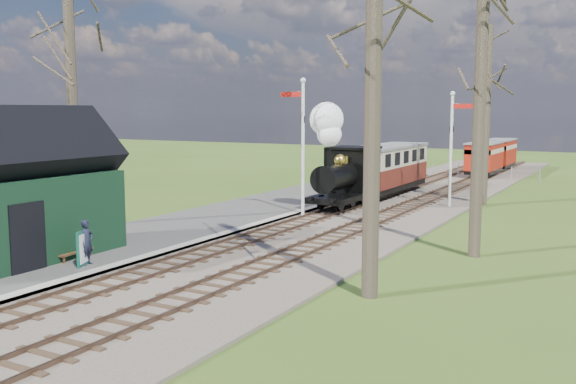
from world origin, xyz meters
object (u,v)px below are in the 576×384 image
object	(u,v)px
semaphore_near	(302,137)
red_carriage_a	(484,158)
person	(87,242)
sign_board	(83,248)
station_shed	(20,193)
semaphore_far	(453,140)
locomotive	(342,164)
bench	(71,247)
coach	(387,167)
red_carriage_b	(499,153)

from	to	relation	value
semaphore_near	red_carriage_a	xyz separation A→B (m)	(3.37, 21.68, -2.22)
semaphore_near	person	world-z (taller)	semaphore_near
sign_board	person	distance (m)	0.20
station_shed	semaphore_far	size ratio (longest dim) A/B	1.10
station_shed	semaphore_near	world-z (taller)	semaphore_near
locomotive	person	world-z (taller)	locomotive
red_carriage_a	person	distance (m)	33.60
person	semaphore_near	bearing A→B (deg)	-11.59
bench	semaphore_near	bearing A→B (deg)	78.88
semaphore_far	coach	xyz separation A→B (m)	(-4.37, 2.80, -1.69)
locomotive	red_carriage_a	bearing A→B (deg)	82.15
locomotive	person	xyz separation A→B (m)	(-1.91, -14.34, -1.39)
station_shed	bench	size ratio (longest dim) A/B	4.50
semaphore_near	red_carriage_a	size ratio (longest dim) A/B	1.31
person	semaphore_far	bearing A→B (deg)	-25.59
semaphore_near	bench	xyz separation A→B (m)	(-2.21, -11.26, -3.05)
semaphore_near	semaphore_far	distance (m)	7.91
semaphore_near	sign_board	bearing A→B (deg)	-95.71
red_carriage_b	person	xyz separation A→B (m)	(-4.52, -38.79, -0.52)
coach	red_carriage_a	size ratio (longest dim) A/B	1.68
station_shed	sign_board	xyz separation A→B (m)	(2.35, 0.26, -1.53)
sign_board	bench	bearing A→B (deg)	155.12
semaphore_far	locomotive	distance (m)	5.58
coach	person	size ratio (longest dim) A/B	5.79
red_carriage_a	station_shed	bearing A→B (deg)	-101.57
red_carriage_a	coach	bearing A→B (deg)	-101.41
coach	red_carriage_a	xyz separation A→B (m)	(2.60, 12.88, -0.25)
coach	red_carriage_a	world-z (taller)	coach
semaphore_near	red_carriage_a	distance (m)	22.05
semaphore_far	coach	size ratio (longest dim) A/B	0.72
red_carriage_b	sign_board	bearing A→B (deg)	-96.66
semaphore_near	bench	size ratio (longest dim) A/B	4.44
semaphore_near	red_carriage_b	world-z (taller)	semaphore_near
red_carriage_a	semaphore_far	bearing A→B (deg)	-83.55
sign_board	bench	distance (m)	1.16
coach	sign_board	world-z (taller)	coach
semaphore_far	red_carriage_b	distance (m)	21.34
coach	red_carriage_a	distance (m)	13.15
red_carriage_a	sign_board	xyz separation A→B (m)	(-4.54, -33.42, -0.67)
red_carriage_b	locomotive	bearing A→B (deg)	-96.10
sign_board	bench	size ratio (longest dim) A/B	0.77
station_shed	semaphore_near	size ratio (longest dim) A/B	1.01
coach	person	xyz separation A→B (m)	(-1.92, -20.41, -0.77)
locomotive	red_carriage_b	xyz separation A→B (m)	(2.61, 24.46, -0.87)
station_shed	sign_board	bearing A→B (deg)	6.29
bench	person	bearing A→B (deg)	-18.32
station_shed	semaphore_near	xyz separation A→B (m)	(3.53, 12.00, 1.35)
bench	person	distance (m)	1.16
locomotive	sign_board	distance (m)	14.68
semaphore_near	person	size ratio (longest dim) A/B	4.53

